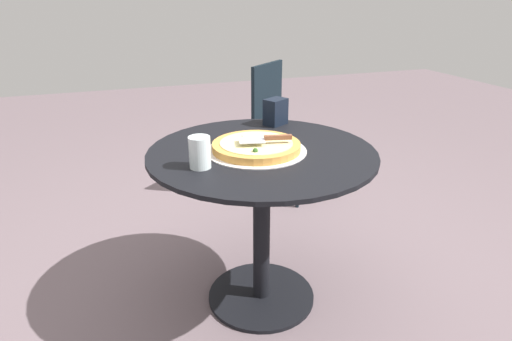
% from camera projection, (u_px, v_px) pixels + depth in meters
% --- Properties ---
extents(ground_plane, '(10.00, 10.00, 0.00)m').
position_uv_depth(ground_plane, '(261.00, 296.00, 2.02)').
color(ground_plane, '#6B5A60').
extents(patio_table, '(0.93, 0.93, 0.73)m').
position_uv_depth(patio_table, '(262.00, 194.00, 1.82)').
color(patio_table, black).
rests_on(patio_table, ground).
extents(pizza_on_tray, '(0.40, 0.40, 0.05)m').
position_uv_depth(pizza_on_tray, '(256.00, 147.00, 1.73)').
color(pizza_on_tray, silver).
rests_on(pizza_on_tray, patio_table).
extents(pizza_server, '(0.10, 0.22, 0.02)m').
position_uv_depth(pizza_server, '(266.00, 139.00, 1.70)').
color(pizza_server, silver).
rests_on(pizza_server, pizza_on_tray).
extents(drinking_cup, '(0.08, 0.08, 0.12)m').
position_uv_depth(drinking_cup, '(200.00, 152.00, 1.55)').
color(drinking_cup, white).
rests_on(drinking_cup, patio_table).
extents(napkin_dispenser, '(0.12, 0.13, 0.12)m').
position_uv_depth(napkin_dispenser, '(276.00, 112.00, 2.05)').
color(napkin_dispenser, black).
rests_on(napkin_dispenser, patio_table).
extents(patio_chair_corner, '(0.51, 0.51, 0.89)m').
position_uv_depth(patio_chair_corner, '(279.00, 122.00, 2.89)').
color(patio_chair_corner, black).
rests_on(patio_chair_corner, ground).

